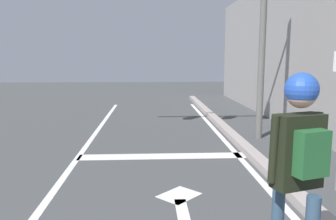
% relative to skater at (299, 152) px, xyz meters
% --- Properties ---
extents(lane_line_center, '(0.12, 20.00, 0.01)m').
position_rel_skater_xyz_m(lane_line_center, '(-2.65, 1.99, -1.23)').
color(lane_line_center, silver).
rests_on(lane_line_center, ground).
extents(lane_line_curbside, '(0.12, 20.00, 0.01)m').
position_rel_skater_xyz_m(lane_line_curbside, '(0.60, 1.99, -1.23)').
color(lane_line_curbside, silver).
rests_on(lane_line_curbside, ground).
extents(stop_bar, '(3.40, 0.40, 0.01)m').
position_rel_skater_xyz_m(stop_bar, '(-0.95, 4.14, -1.23)').
color(stop_bar, silver).
rests_on(stop_bar, ground).
extents(lane_arrow_head, '(0.71, 0.71, 0.01)m').
position_rel_skater_xyz_m(lane_arrow_head, '(-0.78, 2.14, -1.23)').
color(lane_arrow_head, silver).
rests_on(lane_arrow_head, ground).
extents(curb_strip, '(0.24, 24.00, 0.14)m').
position_rel_skater_xyz_m(curb_strip, '(0.85, 1.99, -1.17)').
color(curb_strip, '#9D928D').
rests_on(curb_strip, ground).
extents(skater, '(0.47, 0.64, 1.79)m').
position_rel_skater_xyz_m(skater, '(0.00, 0.00, 0.00)').
color(skater, '#324C63').
rests_on(skater, skateboard).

